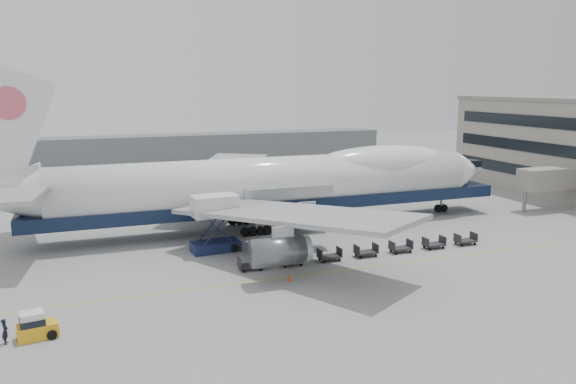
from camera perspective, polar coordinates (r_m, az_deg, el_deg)
name	(u,v)px	position (r m, az deg, el deg)	size (l,w,h in m)	color
ground	(309,254)	(59.45, 2.17, -6.33)	(260.00, 260.00, 0.00)	gray
apron_line	(333,272)	(54.24, 4.63, -8.06)	(60.00, 0.15, 0.01)	gold
hangar	(139,152)	(123.77, -14.85, 3.94)	(110.00, 8.00, 7.00)	slate
airliner	(277,183)	(69.28, -1.13, 0.92)	(67.00, 55.30, 19.98)	white
catering_truck	(215,220)	(60.04, -7.45, -2.83)	(5.23, 3.81, 6.11)	#18224A
baggage_tug	(35,327)	(44.13, -24.29, -12.35)	(2.86, 1.82, 1.96)	gold
ground_worker	(5,331)	(44.15, -26.80, -12.51)	(0.66, 0.43, 1.80)	black
traffic_cone	(290,278)	(51.59, 0.18, -8.72)	(0.38, 0.38, 0.56)	#E43D0C
dolly_0	(251,265)	(54.46, -3.83, -7.38)	(2.30, 1.35, 1.30)	#2D2D30
dolly_1	(291,260)	(55.73, 0.31, -6.93)	(2.30, 1.35, 1.30)	#2D2D30
dolly_2	(329,256)	(57.27, 4.23, -6.47)	(2.30, 1.35, 1.30)	#2D2D30
dolly_3	(366,251)	(59.07, 7.92, -6.00)	(2.30, 1.35, 1.30)	#2D2D30
dolly_4	(401,247)	(61.10, 11.38, -5.55)	(2.30, 1.35, 1.30)	#2D2D30
dolly_5	(434,244)	(63.34, 14.60, -5.10)	(2.30, 1.35, 1.30)	#2D2D30
dolly_6	(465,240)	(65.77, 17.58, -4.67)	(2.30, 1.35, 1.30)	#2D2D30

